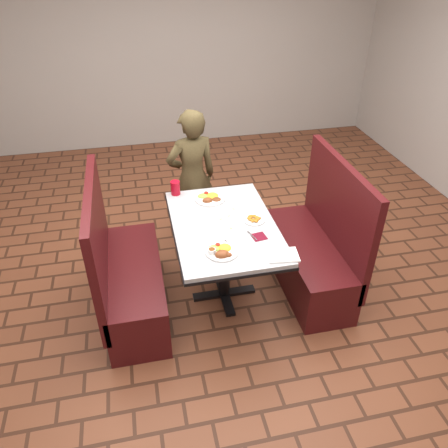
{
  "coord_description": "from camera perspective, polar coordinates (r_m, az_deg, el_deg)",
  "views": [
    {
      "loc": [
        -0.61,
        -2.8,
        2.66
      ],
      "look_at": [
        0.0,
        0.0,
        0.75
      ],
      "focal_mm": 35.0,
      "sensor_mm": 36.0,
      "label": 1
    }
  ],
  "objects": [
    {
      "name": "room",
      "position": [
        2.96,
        0.0,
        19.05
      ],
      "size": [
        7.0,
        7.04,
        2.82
      ],
      "color": "brown",
      "rests_on": "ground"
    },
    {
      "name": "dining_table",
      "position": [
        3.5,
        0.0,
        -1.31
      ],
      "size": [
        0.81,
        1.21,
        0.75
      ],
      "color": "#B6B8BB",
      "rests_on": "ground"
    },
    {
      "name": "booth_bench_left",
      "position": [
        3.65,
        -12.44,
        -7.0
      ],
      "size": [
        0.47,
        1.2,
        1.17
      ],
      "color": "#491012",
      "rests_on": "ground"
    },
    {
      "name": "booth_bench_right",
      "position": [
        3.91,
        11.54,
        -3.74
      ],
      "size": [
        0.47,
        1.2,
        1.17
      ],
      "color": "#491012",
      "rests_on": "ground"
    },
    {
      "name": "diner_person",
      "position": [
        4.28,
        -4.18,
        6.07
      ],
      "size": [
        0.55,
        0.41,
        1.37
      ],
      "primitive_type": "imported",
      "rotation": [
        0.0,
        0.0,
        3.33
      ],
      "color": "brown",
      "rests_on": "ground"
    },
    {
      "name": "near_dinner_plate",
      "position": [
        3.12,
        -0.35,
        -3.42
      ],
      "size": [
        0.24,
        0.24,
        0.07
      ],
      "rotation": [
        0.0,
        0.0,
        -0.13
      ],
      "color": "white",
      "rests_on": "dining_table"
    },
    {
      "name": "far_dinner_plate",
      "position": [
        3.76,
        -1.88,
        3.55
      ],
      "size": [
        0.26,
        0.26,
        0.07
      ],
      "rotation": [
        0.0,
        0.0,
        0.05
      ],
      "color": "white",
      "rests_on": "dining_table"
    },
    {
      "name": "plantain_plate",
      "position": [
        3.49,
        3.94,
        0.63
      ],
      "size": [
        0.18,
        0.18,
        0.03
      ],
      "rotation": [
        0.0,
        0.0,
        -0.35
      ],
      "color": "white",
      "rests_on": "dining_table"
    },
    {
      "name": "maroon_napkin",
      "position": [
        3.31,
        4.59,
        -1.66
      ],
      "size": [
        0.12,
        0.12,
        0.0
      ],
      "primitive_type": "cube",
      "rotation": [
        0.0,
        0.0,
        0.14
      ],
      "color": "maroon",
      "rests_on": "dining_table"
    },
    {
      "name": "spoon_utensil",
      "position": [
        3.31,
        3.68,
        -1.52
      ],
      "size": [
        0.05,
        0.13,
        0.0
      ],
      "primitive_type": "cube",
      "rotation": [
        0.0,
        0.0,
        0.28
      ],
      "color": "silver",
      "rests_on": "dining_table"
    },
    {
      "name": "red_tumbler",
      "position": [
        3.84,
        -6.37,
        4.71
      ],
      "size": [
        0.08,
        0.08,
        0.12
      ],
      "primitive_type": "cylinder",
      "color": "#B70C1D",
      "rests_on": "dining_table"
    },
    {
      "name": "paper_napkin",
      "position": [
        3.14,
        7.67,
        -4.05
      ],
      "size": [
        0.24,
        0.19,
        0.01
      ],
      "primitive_type": "cube",
      "rotation": [
        0.0,
        0.0,
        -0.13
      ],
      "color": "white",
      "rests_on": "dining_table"
    },
    {
      "name": "knife_utensil",
      "position": [
        3.18,
        0.66,
        -2.97
      ],
      "size": [
        0.03,
        0.18,
        0.0
      ],
      "primitive_type": "cube",
      "rotation": [
        0.0,
        0.0,
        0.11
      ],
      "color": "silver",
      "rests_on": "dining_table"
    },
    {
      "name": "fork_utensil",
      "position": [
        3.13,
        0.26,
        -3.68
      ],
      "size": [
        0.03,
        0.16,
        0.0
      ],
      "primitive_type": "cube",
      "rotation": [
        0.0,
        0.0,
        0.12
      ],
      "color": "silver",
      "rests_on": "dining_table"
    },
    {
      "name": "lettuce_shreds",
      "position": [
        3.5,
        0.43,
        0.62
      ],
      "size": [
        0.28,
        0.32,
        0.0
      ],
      "primitive_type": null,
      "color": "#8FB347",
      "rests_on": "dining_table"
    }
  ]
}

